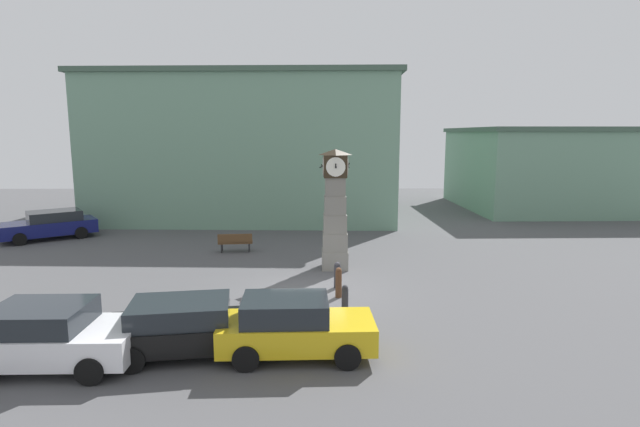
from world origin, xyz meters
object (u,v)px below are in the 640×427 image
(bollard_far_row, at_px, (337,275))
(pedestrian_near_bench, at_px, (280,205))
(clock_tower, at_px, (335,212))
(car_by_building, at_px, (294,326))
(car_far_lot, at_px, (50,225))
(bench, at_px, (235,241))
(bollard_near_tower, at_px, (345,300))
(car_navy_sedan, at_px, (51,335))
(bollard_mid_row, at_px, (339,282))
(car_near_tower, at_px, (190,326))

(bollard_far_row, height_order, pedestrian_near_bench, pedestrian_near_bench)
(clock_tower, bearing_deg, bollard_far_row, -90.14)
(car_by_building, xyz_separation_m, car_far_lot, (-13.58, 14.25, 0.00))
(car_far_lot, relative_size, bench, 2.96)
(bollard_near_tower, xyz_separation_m, car_far_lot, (-15.03, 11.42, 0.28))
(bench, xyz_separation_m, pedestrian_near_bench, (1.50, 8.54, 0.47))
(pedestrian_near_bench, bearing_deg, bench, -99.98)
(car_far_lot, bearing_deg, bench, -16.79)
(bollard_near_tower, xyz_separation_m, car_navy_sedan, (-7.21, -3.38, 0.29))
(bollard_far_row, relative_size, bench, 0.58)
(clock_tower, distance_m, bollard_near_tower, 5.73)
(clock_tower, relative_size, pedestrian_near_bench, 2.83)
(bollard_near_tower, bearing_deg, bollard_far_row, 92.48)
(bollard_mid_row, bearing_deg, clock_tower, 89.85)
(car_navy_sedan, xyz_separation_m, car_by_building, (5.77, 0.54, -0.01))
(clock_tower, height_order, bollard_far_row, clock_tower)
(car_navy_sedan, relative_size, car_by_building, 1.01)
(car_near_tower, bearing_deg, bollard_near_tower, 33.63)
(bollard_far_row, bearing_deg, car_far_lot, 149.90)
(bollard_far_row, distance_m, car_by_building, 5.77)
(car_near_tower, relative_size, car_by_building, 1.18)
(bollard_far_row, xyz_separation_m, car_by_building, (-1.33, -5.61, 0.28))
(clock_tower, xyz_separation_m, bollard_mid_row, (-0.01, -3.75, -1.81))
(clock_tower, xyz_separation_m, car_near_tower, (-3.95, -8.12, -1.62))
(clock_tower, bearing_deg, car_navy_sedan, -128.90)
(car_navy_sedan, height_order, car_far_lot, car_navy_sedan)
(bollard_near_tower, height_order, car_navy_sedan, car_navy_sedan)
(bench, bearing_deg, car_navy_sedan, -102.14)
(bollard_near_tower, distance_m, car_navy_sedan, 7.97)
(bollard_mid_row, xyz_separation_m, bollard_far_row, (0.00, 1.10, -0.05))
(car_by_building, height_order, bench, car_by_building)
(bollard_mid_row, distance_m, car_by_building, 4.70)
(bollard_near_tower, xyz_separation_m, bollard_far_row, (-0.12, 2.77, -0.00))
(clock_tower, height_order, bollard_mid_row, clock_tower)
(car_far_lot, bearing_deg, pedestrian_near_bench, 24.63)
(car_near_tower, height_order, car_far_lot, car_far_lot)
(car_near_tower, bearing_deg, bollard_mid_row, 47.97)
(bollard_far_row, bearing_deg, car_navy_sedan, -139.08)
(bollard_near_tower, relative_size, pedestrian_near_bench, 0.55)
(bollard_far_row, distance_m, car_near_tower, 6.75)
(bollard_far_row, bearing_deg, bollard_mid_row, -90.16)
(car_far_lot, height_order, bench, car_far_lot)
(bollard_far_row, height_order, car_by_building, car_by_building)
(pedestrian_near_bench, bearing_deg, car_far_lot, -155.37)
(bollard_far_row, height_order, bench, bollard_far_row)
(clock_tower, height_order, car_navy_sedan, clock_tower)
(bollard_near_tower, height_order, pedestrian_near_bench, pedestrian_near_bench)
(bollard_near_tower, bearing_deg, bench, 119.53)
(clock_tower, distance_m, car_by_building, 8.51)
(bollard_near_tower, distance_m, bench, 9.54)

